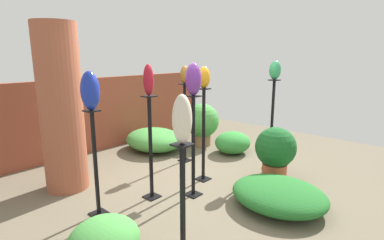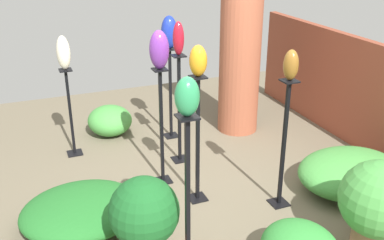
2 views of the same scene
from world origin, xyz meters
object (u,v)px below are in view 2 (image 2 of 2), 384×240
object	(u,v)px
pedestal_ivory	(71,117)
pedestal_bronze	(283,150)
pedestal_violet	(162,132)
potted_plant_near_pillar	(144,216)
pedestal_jade	(188,209)
pedestal_ruby	(179,114)
potted_plant_back_center	(378,202)
brick_pillar	(240,52)
art_vase_jade	(187,97)
art_vase_violet	(159,50)
art_vase_ruby	(178,38)
art_vase_amber	(198,61)
art_vase_cobalt	(169,32)
art_vase_ivory	(63,53)
pedestal_amber	(198,145)
pedestal_cobalt	(171,98)
art_vase_bronze	(291,65)

from	to	relation	value
pedestal_ivory	pedestal_bronze	bearing A→B (deg)	42.96
pedestal_violet	potted_plant_near_pillar	xyz separation A→B (m)	(1.29, -0.59, -0.18)
pedestal_ivory	pedestal_jade	distance (m)	2.87
pedestal_ruby	potted_plant_back_center	world-z (taller)	pedestal_ruby
brick_pillar	pedestal_ruby	size ratio (longest dim) A/B	1.67
art_vase_jade	art_vase_violet	size ratio (longest dim) A/B	0.71
brick_pillar	pedestal_ivory	size ratio (longest dim) A/B	2.00
pedestal_jade	art_vase_ruby	xyz separation A→B (m)	(-2.10, 0.70, 0.92)
pedestal_violet	art_vase_jade	bearing A→B (deg)	-10.89
brick_pillar	pedestal_ivory	distance (m)	2.55
pedestal_violet	art_vase_amber	distance (m)	1.12
art_vase_cobalt	pedestal_violet	bearing A→B (deg)	-23.86
pedestal_jade	art_vase_ruby	distance (m)	2.40
pedestal_ivory	art_vase_ivory	size ratio (longest dim) A/B	2.76
art_vase_cobalt	art_vase_amber	size ratio (longest dim) A/B	1.39
pedestal_violet	art_vase_cobalt	size ratio (longest dim) A/B	3.16
art_vase_amber	potted_plant_back_center	world-z (taller)	art_vase_amber
pedestal_bronze	pedestal_amber	xyz separation A→B (m)	(-0.43, -0.81, 0.00)
pedestal_cobalt	art_vase_amber	distance (m)	2.00
pedestal_cobalt	art_vase_jade	size ratio (longest dim) A/B	4.33
pedestal_bronze	art_vase_ivory	size ratio (longest dim) A/B	3.34
pedestal_ruby	art_vase_cobalt	xyz separation A→B (m)	(-0.75, 0.14, 0.89)
art_vase_ruby	pedestal_cobalt	bearing A→B (deg)	169.32
pedestal_amber	art_vase_ivory	size ratio (longest dim) A/B	3.36
pedestal_bronze	pedestal_amber	world-z (taller)	pedestal_amber
art_vase_ivory	art_vase_cobalt	distance (m)	1.43
brick_pillar	art_vase_violet	xyz separation A→B (m)	(1.08, -1.56, 0.44)
art_vase_ruby	pedestal_bronze	bearing A→B (deg)	25.80
art_vase_violet	art_vase_cobalt	bearing A→B (deg)	156.14
art_vase_ruby	art_vase_amber	bearing A→B (deg)	-8.37
pedestal_jade	art_vase_ivory	distance (m)	2.95
potted_plant_near_pillar	art_vase_bronze	bearing A→B (deg)	101.66
art_vase_bronze	art_vase_violet	distance (m)	1.42
art_vase_ivory	art_vase_amber	distance (m)	2.02
pedestal_ivory	art_vase_cobalt	world-z (taller)	art_vase_cobalt
pedestal_jade	art_vase_bronze	size ratio (longest dim) A/B	4.98
pedestal_amber	art_vase_jade	xyz separation A→B (m)	(1.14, -0.56, 1.03)
pedestal_bronze	art_vase_bronze	xyz separation A→B (m)	(0.00, 0.00, 0.94)
pedestal_bronze	art_vase_jade	world-z (taller)	art_vase_jade
brick_pillar	art_vase_amber	distance (m)	2.11
pedestal_ivory	pedestal_ruby	bearing A→B (deg)	61.10
art_vase_amber	art_vase_bronze	bearing A→B (deg)	61.84
art_vase_ivory	art_vase_amber	xyz separation A→B (m)	(1.66, 1.14, 0.21)
pedestal_amber	art_vase_violet	size ratio (longest dim) A/B	3.40
pedestal_amber	art_vase_amber	xyz separation A→B (m)	(0.00, -0.00, 0.95)
art_vase_cobalt	pedestal_jade	bearing A→B (deg)	-16.53
pedestal_amber	potted_plant_back_center	bearing A→B (deg)	40.77
art_vase_amber	potted_plant_back_center	xyz separation A→B (m)	(1.42, 1.23, -1.11)
pedestal_cobalt	art_vase_bronze	xyz separation A→B (m)	(2.14, 0.53, 1.00)
brick_pillar	potted_plant_near_pillar	bearing A→B (deg)	-42.39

